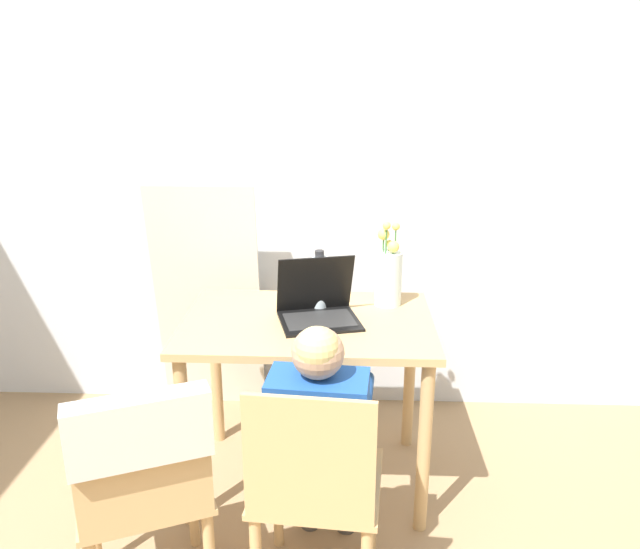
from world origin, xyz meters
The scene contains 9 objects.
wall_back centered at (0.00, 2.23, 1.25)m, with size 6.40×0.05×2.50m.
dining_table centered at (0.04, 1.52, 0.62)m, with size 0.99×0.67×0.74m.
chair_occupied centered at (0.10, 0.87, 0.43)m, with size 0.43×0.43×0.82m.
chair_spare centered at (-0.40, 0.78, 0.56)m, with size 0.53×0.55×0.83m.
person_seated centered at (0.11, 0.99, 0.59)m, with size 0.35×0.45×0.96m.
laptop centered at (0.08, 1.53, 0.79)m, with size 0.36×0.32×0.25m.
flower_vase centered at (0.36, 1.71, 0.87)m, with size 0.11×0.11×0.36m.
water_bottle centered at (0.08, 1.64, 0.85)m, with size 0.06×0.06×0.25m.
cardboard_panel centered at (-0.49, 2.08, 0.59)m, with size 0.52×0.18×1.18m.
Camera 1 is at (0.19, -0.75, 1.67)m, focal length 35.00 mm.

